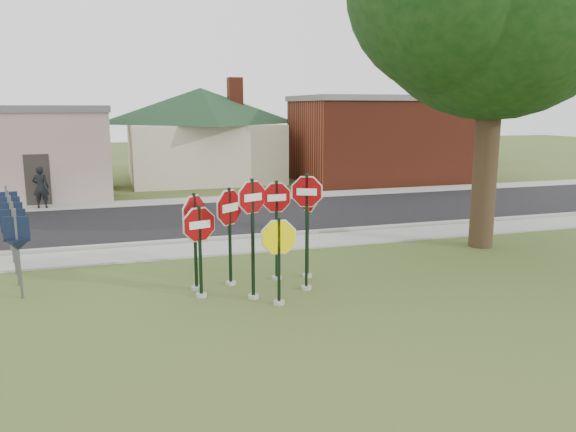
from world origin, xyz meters
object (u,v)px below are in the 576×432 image
object	(u,v)px
stop_sign_left	(200,240)
pedestrian	(41,187)
stop_sign_center	(253,223)
stop_sign_yellow	(279,252)

from	to	relation	value
stop_sign_left	pedestrian	xyz separation A→B (m)	(-4.58, 12.78, -0.37)
stop_sign_center	pedestrian	xyz separation A→B (m)	(-5.65, 13.21, -0.77)
stop_sign_yellow	pedestrian	size ratio (longest dim) A/B	1.15
stop_sign_center	stop_sign_yellow	distance (m)	0.87
stop_sign_yellow	stop_sign_left	size ratio (longest dim) A/B	0.92
stop_sign_left	pedestrian	bearing A→B (deg)	109.71
stop_sign_yellow	stop_sign_center	bearing A→B (deg)	128.82
stop_sign_left	pedestrian	size ratio (longest dim) A/B	1.26
stop_sign_yellow	stop_sign_left	xyz separation A→B (m)	(-1.50, 0.96, 0.14)
stop_sign_center	stop_sign_yellow	world-z (taller)	stop_sign_center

